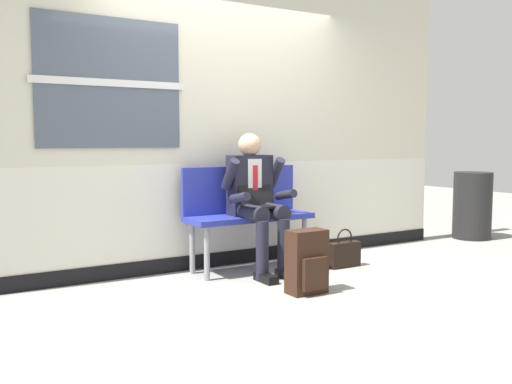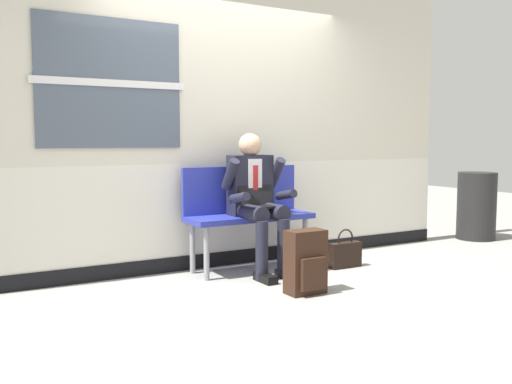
# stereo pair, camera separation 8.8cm
# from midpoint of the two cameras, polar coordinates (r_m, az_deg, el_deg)

# --- Properties ---
(ground_plane) EXTENTS (18.00, 18.00, 0.00)m
(ground_plane) POSITION_cam_midpoint_polar(r_m,az_deg,el_deg) (5.04, 0.37, -8.61)
(ground_plane) COLOR gray
(station_wall) EXTENTS (5.44, 0.17, 2.99)m
(station_wall) POSITION_cam_midpoint_polar(r_m,az_deg,el_deg) (5.43, -3.10, 8.22)
(station_wall) COLOR beige
(station_wall) RESTS_ON ground
(bench_with_person) EXTENTS (1.19, 0.42, 0.96)m
(bench_with_person) POSITION_cam_midpoint_polar(r_m,az_deg,el_deg) (5.28, -0.53, -1.64)
(bench_with_person) COLOR #28339E
(bench_with_person) RESTS_ON ground
(person_seated) EXTENTS (0.57, 0.70, 1.27)m
(person_seated) POSITION_cam_midpoint_polar(r_m,az_deg,el_deg) (5.09, 0.60, -0.61)
(person_seated) COLOR #1E1E2D
(person_seated) RESTS_ON ground
(backpack) EXTENTS (0.31, 0.22, 0.51)m
(backpack) POSITION_cam_midpoint_polar(r_m,az_deg,el_deg) (4.49, 5.63, -7.12)
(backpack) COLOR #331E14
(backpack) RESTS_ON ground
(handbag) EXTENTS (0.33, 0.10, 0.37)m
(handbag) POSITION_cam_midpoint_polar(r_m,az_deg,el_deg) (5.46, 9.46, -6.19)
(handbag) COLOR black
(handbag) RESTS_ON ground
(trash_bin) EXTENTS (0.46, 0.46, 0.82)m
(trash_bin) POSITION_cam_midpoint_polar(r_m,az_deg,el_deg) (7.39, 21.71, -1.31)
(trash_bin) COLOR black
(trash_bin) RESTS_ON ground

